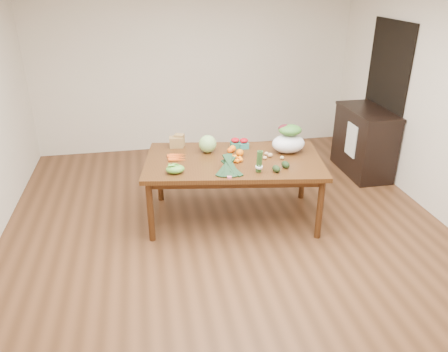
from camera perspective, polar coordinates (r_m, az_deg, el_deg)
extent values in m
plane|color=brown|center=(4.75, 1.17, -8.96)|extent=(6.00, 6.00, 0.00)
cube|color=white|center=(7.02, -3.90, 14.30)|extent=(5.00, 0.02, 2.70)
cube|color=#4A2B11|center=(5.07, 1.24, -1.69)|extent=(2.12, 1.39, 0.75)
cube|color=black|center=(6.57, 20.16, 9.41)|extent=(0.02, 1.00, 2.10)
cube|color=black|center=(6.54, 17.83, 4.30)|extent=(0.52, 1.02, 0.94)
cube|color=white|center=(6.30, 16.27, 4.52)|extent=(0.02, 0.28, 0.45)
sphere|color=#93BF6E|center=(5.07, -2.16, 4.22)|extent=(0.20, 0.20, 0.20)
sphere|color=orange|center=(5.06, 0.79, 3.36)|extent=(0.07, 0.07, 0.07)
sphere|color=orange|center=(5.10, 1.12, 3.60)|extent=(0.08, 0.08, 0.08)
sphere|color=orange|center=(4.97, 2.08, 3.05)|extent=(0.09, 0.09, 0.09)
ellipsoid|color=#629F36|center=(4.58, -6.39, 0.90)|extent=(0.20, 0.15, 0.09)
ellipsoid|color=tan|center=(4.96, 4.81, 2.65)|extent=(0.06, 0.05, 0.05)
ellipsoid|color=tan|center=(4.92, 5.37, 2.39)|extent=(0.05, 0.04, 0.04)
ellipsoid|color=tan|center=(4.98, 6.03, 2.74)|extent=(0.06, 0.05, 0.05)
ellipsoid|color=tan|center=(5.04, 5.56, 2.95)|extent=(0.05, 0.04, 0.04)
ellipsoid|color=tan|center=(4.94, 7.59, 2.39)|extent=(0.05, 0.04, 0.04)
ellipsoid|color=black|center=(4.61, 6.84, 0.95)|extent=(0.10, 0.13, 0.07)
ellipsoid|color=black|center=(4.72, 8.04, 1.48)|extent=(0.10, 0.13, 0.07)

